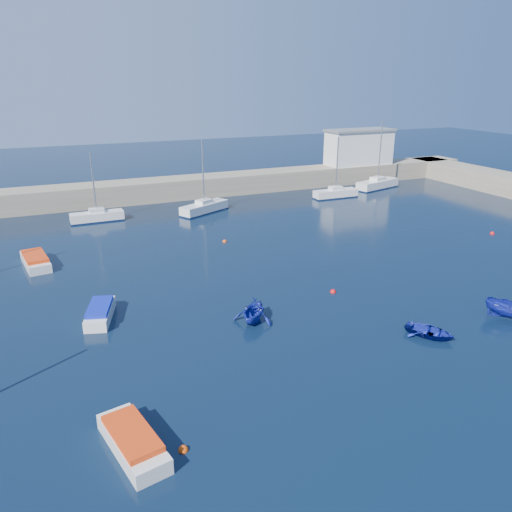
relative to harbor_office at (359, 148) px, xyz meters
name	(u,v)px	position (x,y,z in m)	size (l,w,h in m)	color
ground	(377,377)	(-30.00, -46.00, -5.10)	(220.00, 220.00, 0.00)	black
back_wall	(167,189)	(-30.00, 0.00, -3.80)	(96.00, 4.50, 2.60)	gray
right_arm	(497,182)	(14.00, -14.00, -3.80)	(4.50, 32.00, 2.60)	gray
harbor_office	(359,148)	(0.00, 0.00, 0.00)	(10.00, 4.00, 5.00)	silver
sailboat_5	(97,216)	(-40.01, -8.00, -4.51)	(5.77, 1.71, 7.66)	silver
sailboat_6	(204,207)	(-27.80, -9.06, -4.47)	(6.58, 4.59, 8.57)	silver
sailboat_7	(335,193)	(-9.23, -8.54, -4.49)	(6.04, 1.77, 8.01)	silver
sailboat_8	(377,184)	(-0.46, -5.88, -4.43)	(7.62, 4.06, 9.65)	silver
motorboat_0	(133,441)	(-43.09, -46.45, -4.62)	(2.50, 4.79, 1.02)	silver
motorboat_1	(100,312)	(-42.78, -32.98, -4.63)	(2.55, 4.36, 1.01)	silver
motorboat_2	(35,260)	(-46.57, -20.45, -4.62)	(2.47, 5.20, 1.03)	silver
dinghy_center	(430,332)	(-24.32, -43.60, -4.79)	(2.14, 3.00, 0.62)	navy
dinghy_left	(253,310)	(-33.58, -37.42, -4.29)	(2.64, 3.06, 1.61)	navy
buoy_0	(183,450)	(-41.12, -47.32, -5.10)	(0.46, 0.46, 0.46)	#DB450B
buoy_1	(333,292)	(-26.21, -35.39, -5.10)	(0.47, 0.47, 0.47)	red
buoy_3	(225,242)	(-29.48, -20.65, -5.10)	(0.44, 0.44, 0.44)	#DB450B
buoy_4	(492,234)	(-3.19, -29.14, -5.10)	(0.48, 0.48, 0.48)	red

